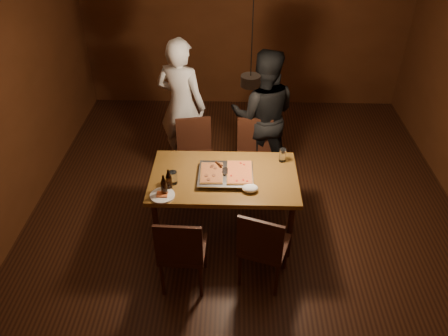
{
  "coord_description": "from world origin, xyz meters",
  "views": [
    {
      "loc": [
        -0.14,
        -3.66,
        3.42
      ],
      "look_at": [
        -0.24,
        -0.11,
        0.85
      ],
      "focal_mm": 35.0,
      "sensor_mm": 36.0,
      "label": 1
    }
  ],
  "objects_px": {
    "diner_white": "(182,106)",
    "plate_slice": "(162,195)",
    "beer_bottle_b": "(169,180)",
    "diner_dark": "(263,115)",
    "pendant_lamp": "(251,80)",
    "dining_table": "(224,182)",
    "chair_near_right": "(262,243)",
    "beer_bottle_a": "(164,185)",
    "chair_far_left": "(195,148)",
    "pizza_tray": "(226,175)",
    "chair_near_left": "(181,248)",
    "chair_far_right": "(254,149)"
  },
  "relations": [
    {
      "from": "diner_white",
      "to": "diner_dark",
      "type": "xyz_separation_m",
      "value": [
        1.01,
        -0.16,
        -0.03
      ]
    },
    {
      "from": "chair_near_right",
      "to": "plate_slice",
      "type": "relative_size",
      "value": 2.23
    },
    {
      "from": "dining_table",
      "to": "pendant_lamp",
      "type": "distance_m",
      "value": 1.12
    },
    {
      "from": "chair_near_left",
      "to": "chair_far_right",
      "type": "bearing_deg",
      "value": 68.9
    },
    {
      "from": "diner_white",
      "to": "beer_bottle_b",
      "type": "bearing_deg",
      "value": 111.06
    },
    {
      "from": "chair_far_left",
      "to": "pendant_lamp",
      "type": "relative_size",
      "value": 0.44
    },
    {
      "from": "dining_table",
      "to": "diner_dark",
      "type": "relative_size",
      "value": 0.9
    },
    {
      "from": "chair_far_right",
      "to": "diner_dark",
      "type": "relative_size",
      "value": 0.29
    },
    {
      "from": "pizza_tray",
      "to": "pendant_lamp",
      "type": "relative_size",
      "value": 0.5
    },
    {
      "from": "pizza_tray",
      "to": "diner_dark",
      "type": "height_order",
      "value": "diner_dark"
    },
    {
      "from": "chair_far_right",
      "to": "chair_near_left",
      "type": "height_order",
      "value": "same"
    },
    {
      "from": "pizza_tray",
      "to": "beer_bottle_b",
      "type": "xyz_separation_m",
      "value": [
        -0.55,
        -0.2,
        0.09
      ]
    },
    {
      "from": "chair_far_left",
      "to": "plate_slice",
      "type": "height_order",
      "value": "chair_far_left"
    },
    {
      "from": "dining_table",
      "to": "chair_near_left",
      "type": "bearing_deg",
      "value": -114.41
    },
    {
      "from": "beer_bottle_b",
      "to": "chair_far_left",
      "type": "bearing_deg",
      "value": 81.63
    },
    {
      "from": "chair_far_left",
      "to": "pizza_tray",
      "type": "distance_m",
      "value": 0.96
    },
    {
      "from": "beer_bottle_b",
      "to": "diner_dark",
      "type": "bearing_deg",
      "value": 54.27
    },
    {
      "from": "plate_slice",
      "to": "diner_dark",
      "type": "xyz_separation_m",
      "value": [
        1.03,
        1.47,
        0.07
      ]
    },
    {
      "from": "beer_bottle_b",
      "to": "pendant_lamp",
      "type": "bearing_deg",
      "value": 23.35
    },
    {
      "from": "chair_near_right",
      "to": "diner_dark",
      "type": "relative_size",
      "value": 0.32
    },
    {
      "from": "chair_near_left",
      "to": "pizza_tray",
      "type": "relative_size",
      "value": 0.88
    },
    {
      "from": "diner_dark",
      "to": "beer_bottle_b",
      "type": "bearing_deg",
      "value": 58.62
    },
    {
      "from": "beer_bottle_b",
      "to": "pendant_lamp",
      "type": "distance_m",
      "value": 1.23
    },
    {
      "from": "chair_far_right",
      "to": "diner_white",
      "type": "xyz_separation_m",
      "value": [
        -0.9,
        0.46,
        0.33
      ]
    },
    {
      "from": "beer_bottle_b",
      "to": "plate_slice",
      "type": "relative_size",
      "value": 0.93
    },
    {
      "from": "chair_near_right",
      "to": "chair_far_right",
      "type": "bearing_deg",
      "value": 110.0
    },
    {
      "from": "dining_table",
      "to": "chair_far_right",
      "type": "bearing_deg",
      "value": 67.79
    },
    {
      "from": "beer_bottle_a",
      "to": "beer_bottle_b",
      "type": "distance_m",
      "value": 0.1
    },
    {
      "from": "diner_white",
      "to": "pendant_lamp",
      "type": "height_order",
      "value": "pendant_lamp"
    },
    {
      "from": "chair_far_left",
      "to": "beer_bottle_b",
      "type": "relative_size",
      "value": 2.19
    },
    {
      "from": "dining_table",
      "to": "chair_far_right",
      "type": "xyz_separation_m",
      "value": [
        0.34,
        0.83,
        -0.14
      ]
    },
    {
      "from": "dining_table",
      "to": "plate_slice",
      "type": "distance_m",
      "value": 0.68
    },
    {
      "from": "chair_near_left",
      "to": "chair_far_left",
      "type": "bearing_deg",
      "value": 92.5
    },
    {
      "from": "diner_dark",
      "to": "pizza_tray",
      "type": "bearing_deg",
      "value": 73.92
    },
    {
      "from": "diner_dark",
      "to": "plate_slice",
      "type": "bearing_deg",
      "value": 59.37
    },
    {
      "from": "dining_table",
      "to": "chair_near_right",
      "type": "relative_size",
      "value": 2.81
    },
    {
      "from": "pendant_lamp",
      "to": "diner_dark",
      "type": "bearing_deg",
      "value": 78.4
    },
    {
      "from": "beer_bottle_a",
      "to": "diner_white",
      "type": "bearing_deg",
      "value": 90.09
    },
    {
      "from": "chair_far_left",
      "to": "chair_far_right",
      "type": "relative_size",
      "value": 1.01
    },
    {
      "from": "pizza_tray",
      "to": "chair_near_right",
      "type": "bearing_deg",
      "value": -59.74
    },
    {
      "from": "chair_near_right",
      "to": "pizza_tray",
      "type": "relative_size",
      "value": 0.97
    },
    {
      "from": "chair_near_left",
      "to": "pendant_lamp",
      "type": "height_order",
      "value": "pendant_lamp"
    },
    {
      "from": "diner_white",
      "to": "plate_slice",
      "type": "bearing_deg",
      "value": 109.06
    },
    {
      "from": "chair_far_right",
      "to": "plate_slice",
      "type": "height_order",
      "value": "chair_far_right"
    },
    {
      "from": "beer_bottle_a",
      "to": "beer_bottle_b",
      "type": "xyz_separation_m",
      "value": [
        0.03,
        0.09,
        -0.0
      ]
    },
    {
      "from": "pizza_tray",
      "to": "diner_dark",
      "type": "distance_m",
      "value": 1.23
    },
    {
      "from": "chair_near_right",
      "to": "beer_bottle_a",
      "type": "height_order",
      "value": "beer_bottle_a"
    },
    {
      "from": "beer_bottle_b",
      "to": "chair_near_left",
      "type": "bearing_deg",
      "value": -74.29
    },
    {
      "from": "plate_slice",
      "to": "diner_white",
      "type": "relative_size",
      "value": 0.14
    },
    {
      "from": "beer_bottle_a",
      "to": "plate_slice",
      "type": "height_order",
      "value": "beer_bottle_a"
    }
  ]
}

